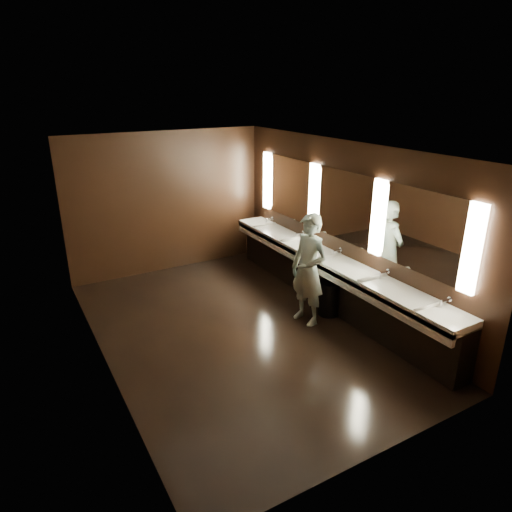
% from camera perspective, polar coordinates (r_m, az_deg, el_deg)
% --- Properties ---
extents(floor, '(6.00, 6.00, 0.00)m').
position_cam_1_polar(floor, '(7.27, -2.25, -9.23)').
color(floor, black).
rests_on(floor, ground).
extents(ceiling, '(4.00, 6.00, 0.02)m').
position_cam_1_polar(ceiling, '(6.35, -2.61, 13.23)').
color(ceiling, '#2D2D2B').
rests_on(ceiling, wall_back).
extents(wall_back, '(4.00, 0.02, 2.80)m').
position_cam_1_polar(wall_back, '(9.34, -11.02, 6.55)').
color(wall_back, black).
rests_on(wall_back, floor).
extents(wall_front, '(4.00, 0.02, 2.80)m').
position_cam_1_polar(wall_front, '(4.47, 15.95, -10.00)').
color(wall_front, black).
rests_on(wall_front, floor).
extents(wall_left, '(0.02, 6.00, 2.80)m').
position_cam_1_polar(wall_left, '(6.09, -19.36, -1.96)').
color(wall_left, black).
rests_on(wall_left, floor).
extents(wall_right, '(0.02, 6.00, 2.80)m').
position_cam_1_polar(wall_right, '(7.75, 10.83, 3.67)').
color(wall_right, black).
rests_on(wall_right, floor).
extents(sink_counter, '(0.55, 5.40, 1.01)m').
position_cam_1_polar(sink_counter, '(7.94, 9.25, -2.79)').
color(sink_counter, black).
rests_on(sink_counter, floor).
extents(mirror_band, '(0.06, 5.03, 1.15)m').
position_cam_1_polar(mirror_band, '(7.65, 10.89, 6.16)').
color(mirror_band, white).
rests_on(mirror_band, wall_right).
extents(person, '(0.54, 0.72, 1.80)m').
position_cam_1_polar(person, '(7.19, 6.59, -1.71)').
color(person, '#7FB1BE').
rests_on(person, floor).
extents(trash_bin, '(0.47, 0.47, 0.58)m').
position_cam_1_polar(trash_bin, '(7.71, 9.11, -5.21)').
color(trash_bin, black).
rests_on(trash_bin, floor).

